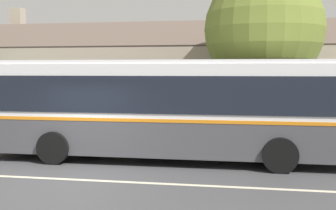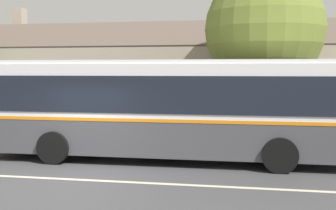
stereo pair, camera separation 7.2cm
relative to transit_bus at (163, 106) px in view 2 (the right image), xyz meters
The scene contains 7 objects.
ground_plane 3.89m from the transit_bus, 124.06° to the right, with size 300.00×300.00×0.00m, color #424244.
sidewalk_far 4.01m from the transit_bus, 122.35° to the left, with size 60.00×3.00×0.15m, color #9E9E99.
lane_divider_stripe 3.89m from the transit_bus, 124.06° to the right, with size 60.00×0.16×0.01m, color beige.
community_building 10.51m from the transit_bus, 112.65° to the left, with size 25.27×8.11×6.53m.
transit_bus is the anchor object (origin of this frame).
bench_by_building 6.44m from the transit_bus, 155.99° to the left, with size 1.67×0.51×0.94m.
street_tree_primary 5.69m from the transit_bus, 49.20° to the left, with size 4.61×4.61×6.74m.
Camera 2 is at (4.48, -10.18, 2.86)m, focal length 45.00 mm.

